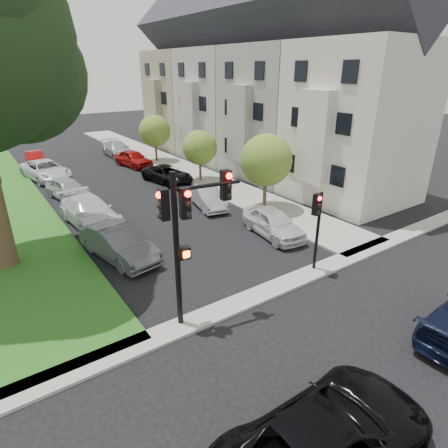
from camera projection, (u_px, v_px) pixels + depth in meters
ground at (302, 318)px, 13.59m from camera, size 140.00×140.00×0.00m
sidewalk_right at (168, 163)px, 35.30m from camera, size 3.50×44.00×0.12m
sidewalk_cross at (266, 292)px, 15.08m from camera, size 60.00×1.00×0.12m
house_a at (360, 93)px, 23.49m from camera, size 7.70×7.55×15.97m
house_b at (279, 88)px, 29.17m from camera, size 7.70×7.55×15.97m
house_c at (224, 84)px, 34.86m from camera, size 7.70×7.55×15.97m
house_d at (185, 82)px, 40.54m from camera, size 7.70×7.55×15.97m
small_tree_a at (266, 160)px, 22.76m from camera, size 3.20×3.20×4.79m
small_tree_b at (200, 148)px, 28.89m from camera, size 2.67×2.67×4.01m
small_tree_c at (155, 131)px, 34.93m from camera, size 2.93×2.93×4.39m
traffic_signal_main at (187, 222)px, 12.03m from camera, size 2.73×0.72×5.57m
traffic_signal_secondary at (317, 218)px, 15.74m from camera, size 0.49×0.39×3.68m
car_cross_near at (329, 437)px, 8.40m from camera, size 5.55×2.61×1.54m
car_parked_0 at (273, 223)px, 20.04m from camera, size 2.24×4.48×1.47m
car_parked_1 at (207, 197)px, 24.13m from camera, size 2.17×4.23×1.33m
car_parked_2 at (167, 174)px, 29.35m from camera, size 2.94×4.98×1.30m
car_parked_3 at (133, 159)px, 34.00m from camera, size 2.55×4.60×1.48m
car_parked_4 at (118, 149)px, 37.88m from camera, size 2.15×5.14×1.48m
car_parked_5 at (119, 243)px, 17.58m from camera, size 2.56×5.00×1.57m
car_parked_6 at (90, 212)px, 21.38m from camera, size 2.68×5.60×1.57m
car_parked_7 at (68, 189)px, 25.57m from camera, size 2.55×4.53×1.45m
car_parked_8 at (46, 170)px, 30.10m from camera, size 3.48×5.84×1.52m
car_parked_9 at (35, 159)px, 34.31m from camera, size 1.58×4.03×1.31m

